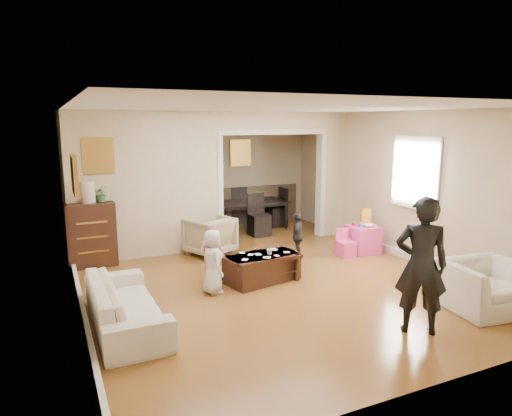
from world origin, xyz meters
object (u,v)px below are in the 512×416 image
cyan_cup (361,225)px  sofa (125,304)px  table_lamp (88,192)px  play_table (363,239)px  coffee_table (262,268)px  dresser (91,234)px  coffee_cup (269,252)px  adult_person (421,265)px  child_toddler (297,236)px  child_kneel_b (212,253)px  armchair_front (485,287)px  child_kneel_a (213,262)px  dining_table (247,215)px

cyan_cup → sofa: bearing=-163.5°
table_lamp → play_table: size_ratio=0.70×
table_lamp → coffee_table: 3.16m
dresser → coffee_cup: (2.38, -1.96, -0.08)m
adult_person → child_toddler: 3.09m
coffee_table → coffee_cup: size_ratio=12.09×
cyan_cup → child_kneel_b: bearing=-174.6°
armchair_front → coffee_cup: armchair_front is taller
armchair_front → child_toddler: child_toddler is taller
play_table → armchair_front: bearing=-95.1°
armchair_front → table_lamp: size_ratio=2.72×
table_lamp → child_kneel_a: size_ratio=0.39×
coffee_cup → table_lamp: bearing=140.5°
dining_table → play_table: bearing=-67.2°
coffee_table → play_table: (2.39, 0.63, 0.04)m
sofa → child_kneel_b: child_kneel_b is taller
table_lamp → adult_person: bearing=-53.1°
table_lamp → child_kneel_b: 2.41m
sofa → child_kneel_a: 1.44m
adult_person → cyan_cup: bearing=-80.1°
adult_person → coffee_table: bearing=-33.2°
coffee_table → play_table: size_ratio=2.15×
armchair_front → coffee_table: 3.07m
sofa → armchair_front: 4.54m
child_kneel_a → dresser: bearing=33.0°
dresser → child_toddler: bearing=-19.3°
armchair_front → play_table: size_ratio=1.89×
dresser → coffee_table: dresser is taller
dresser → play_table: size_ratio=2.09×
coffee_table → dining_table: bearing=70.2°
coffee_cup → play_table: bearing=16.6°
coffee_table → adult_person: (0.90, -2.31, 0.59)m
dresser → child_kneel_b: bearing=-45.6°
coffee_cup → coffee_table: bearing=153.4°
sofa → child_toddler: bearing=-65.6°
dresser → table_lamp: (0.00, 0.00, 0.72)m
dresser → coffee_cup: size_ratio=11.77×
table_lamp → dining_table: size_ratio=0.20×
sofa → child_toddler: child_toddler is taller
table_lamp → coffee_table: bearing=-40.0°
armchair_front → child_kneel_b: bearing=146.3°
dresser → child_kneel_a: bearing=-55.3°
child_toddler → child_kneel_b: bearing=-37.3°
table_lamp → cyan_cup: (4.57, -1.33, -0.73)m
armchair_front → child_kneel_a: size_ratio=1.06×
armchair_front → coffee_table: size_ratio=0.88×
coffee_cup → child_kneel_a: bearing=-174.0°
play_table → child_kneel_a: (-3.24, -0.78, 0.21)m
coffee_table → dining_table: (1.18, 3.26, 0.11)m
dining_table → child_kneel_b: 3.51m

